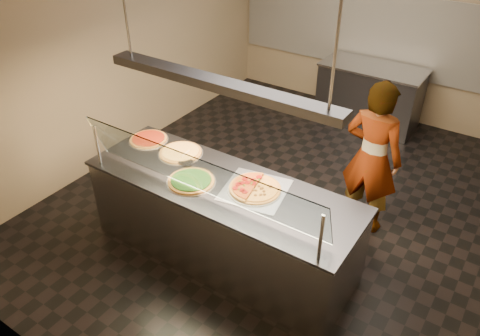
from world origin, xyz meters
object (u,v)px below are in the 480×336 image
Objects in this scene: perforated_tray at (255,190)px; heat_lamp_housing at (218,84)px; prep_table at (369,95)px; pizza_spinach at (191,181)px; sneeze_guard at (197,175)px; pizza_spatula at (186,157)px; pizza_tomato at (149,139)px; half_pizza_sausage at (265,192)px; serving_counter at (222,221)px; worker at (372,158)px; half_pizza_pepperoni at (245,183)px; pizza_cheese at (181,152)px.

perforated_tray is 1.07m from heat_lamp_housing.
heat_lamp_housing is at bearing -92.05° from prep_table.
sneeze_guard is at bearing -39.36° from pizza_spinach.
prep_table is at bearing 93.04° from perforated_tray.
pizza_spinach is 2.06× the size of pizza_spatula.
pizza_tomato is 0.28× the size of prep_table.
half_pizza_sausage is at bearing 18.05° from pizza_spinach.
pizza_spatula is at bearing 164.64° from heat_lamp_housing.
pizza_spinach reaches higher than perforated_tray.
half_pizza_sausage is (0.44, 0.43, -0.27)m from sneeze_guard.
sneeze_guard reaches higher than serving_counter.
pizza_spinach reaches higher than serving_counter.
perforated_tray is at bearing 65.28° from worker.
worker is at bearing 52.76° from serving_counter.
prep_table is (0.69, 3.58, -0.49)m from pizza_spatula.
half_pizza_pepperoni is 2.20× the size of pizza_spatula.
pizza_tomato is 1.84× the size of pizza_spatula.
worker is (1.68, 1.12, -0.07)m from pizza_cheese.
worker reaches higher than pizza_tomato.
pizza_spatula is 1.96m from worker.
sneeze_guard reaches higher than pizza_spinach.
pizza_spinach reaches higher than prep_table.
sneeze_guard is at bearing -135.67° from half_pizza_sausage.
pizza_tomato is 3.76m from prep_table.
perforated_tray is 1.01m from pizza_cheese.
half_pizza_pepperoni is 1.00× the size of half_pizza_sausage.
sneeze_guard is 1.10× the size of heat_lamp_housing.
pizza_tomato is at bearing 172.51° from pizza_spatula.
sneeze_guard is 4.95× the size of half_pizza_pepperoni.
prep_table is (-0.31, 3.64, -0.49)m from half_pizza_sausage.
perforated_tray is 0.44× the size of prep_table.
serving_counter is at bearing 90.00° from sneeze_guard.
pizza_cheese is at bearing 173.70° from half_pizza_sausage.
heat_lamp_housing is at bearing -15.36° from pizza_spatula.
worker is at bearing -69.94° from prep_table.
pizza_spinach is 1.04m from heat_lamp_housing.
pizza_spatula is (-0.88, 0.06, 0.02)m from perforated_tray.
prep_table is (0.38, 3.87, -0.48)m from pizza_spinach.
pizza_tomato is at bearing 31.16° from worker.
half_pizza_sausage is at bearing 69.55° from worker.
half_pizza_pepperoni is at bearing 63.90° from sneeze_guard.
half_pizza_sausage is at bearing -0.53° from half_pizza_pepperoni.
serving_counter is 1.26m from pizza_tomato.
prep_table is (0.13, 4.07, -0.76)m from sneeze_guard.
heat_lamp_housing reaches higher than pizza_tomato.
serving_counter is 0.85m from pizza_cheese.
pizza_spinach is at bearing -95.67° from prep_table.
half_pizza_pepperoni is at bearing 179.47° from half_pizza_sausage.
pizza_cheese is (-1.00, 0.12, 0.01)m from perforated_tray.
half_pizza_sausage reaches higher than pizza_cheese.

